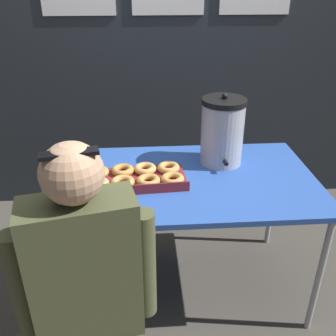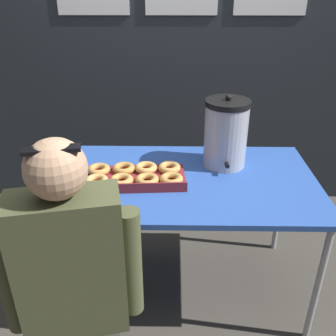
# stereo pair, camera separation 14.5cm
# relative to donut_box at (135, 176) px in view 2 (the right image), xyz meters

# --- Properties ---
(ground_plane) EXTENTS (12.00, 12.00, 0.00)m
(ground_plane) POSITION_rel_donut_box_xyz_m (0.24, 0.02, -0.75)
(ground_plane) COLOR #4C473F
(back_wall) EXTENTS (6.00, 0.11, 2.76)m
(back_wall) POSITION_rel_donut_box_xyz_m (0.24, 1.09, 0.62)
(back_wall) COLOR #23282D
(back_wall) RESTS_ON ground
(folding_table) EXTENTS (1.37, 0.80, 0.73)m
(folding_table) POSITION_rel_donut_box_xyz_m (0.24, 0.02, -0.07)
(folding_table) COLOR #2D56B2
(folding_table) RESTS_ON ground
(donut_box) EXTENTS (0.53, 0.30, 0.05)m
(donut_box) POSITION_rel_donut_box_xyz_m (0.00, 0.00, 0.00)
(donut_box) COLOR maroon
(donut_box) RESTS_ON folding_table
(coffee_urn) EXTENTS (0.23, 0.26, 0.39)m
(coffee_urn) POSITION_rel_donut_box_xyz_m (0.47, 0.19, 0.16)
(coffee_urn) COLOR #B7B7BC
(coffee_urn) RESTS_ON folding_table
(cell_phone) EXTENTS (0.12, 0.15, 0.01)m
(cell_phone) POSITION_rel_donut_box_xyz_m (-0.33, -0.21, -0.02)
(cell_phone) COLOR black
(cell_phone) RESTS_ON folding_table
(person_seated) EXTENTS (0.51, 0.27, 1.22)m
(person_seated) POSITION_rel_donut_box_xyz_m (-0.17, -0.63, -0.16)
(person_seated) COLOR #33332D
(person_seated) RESTS_ON ground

